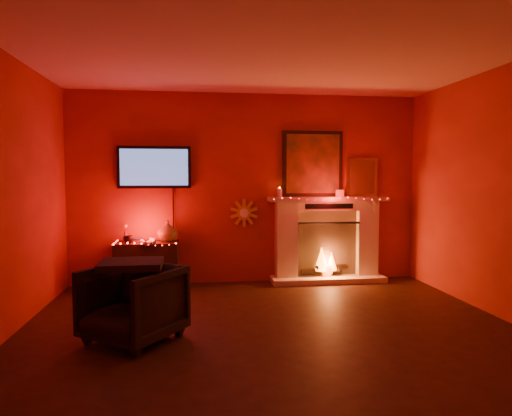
{
  "coord_description": "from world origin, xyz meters",
  "views": [
    {
      "loc": [
        -0.74,
        -4.0,
        1.53
      ],
      "look_at": [
        0.02,
        1.7,
        1.12
      ],
      "focal_mm": 32.0,
      "sensor_mm": 36.0,
      "label": 1
    }
  ],
  "objects_px": {
    "sunburst_clock": "(244,213)",
    "console_table": "(148,261)",
    "tv": "(154,167)",
    "armchair": "(133,304)",
    "fireplace": "(326,231)"
  },
  "relations": [
    {
      "from": "sunburst_clock",
      "to": "console_table",
      "type": "bearing_deg",
      "value": -170.67
    },
    {
      "from": "tv",
      "to": "armchair",
      "type": "xyz_separation_m",
      "value": [
        -0.02,
        -2.21,
        -1.3
      ]
    },
    {
      "from": "tv",
      "to": "sunburst_clock",
      "type": "xyz_separation_m",
      "value": [
        1.25,
        0.03,
        -0.65
      ]
    },
    {
      "from": "console_table",
      "to": "armchair",
      "type": "relative_size",
      "value": 1.2
    },
    {
      "from": "fireplace",
      "to": "console_table",
      "type": "height_order",
      "value": "fireplace"
    },
    {
      "from": "console_table",
      "to": "sunburst_clock",
      "type": "bearing_deg",
      "value": 9.33
    },
    {
      "from": "fireplace",
      "to": "sunburst_clock",
      "type": "xyz_separation_m",
      "value": [
        -1.19,
        0.09,
        0.28
      ]
    },
    {
      "from": "console_table",
      "to": "armchair",
      "type": "xyz_separation_m",
      "value": [
        0.06,
        -2.01,
        -0.02
      ]
    },
    {
      "from": "sunburst_clock",
      "to": "armchair",
      "type": "relative_size",
      "value": 0.52
    },
    {
      "from": "fireplace",
      "to": "console_table",
      "type": "distance_m",
      "value": 2.55
    },
    {
      "from": "sunburst_clock",
      "to": "console_table",
      "type": "distance_m",
      "value": 1.49
    },
    {
      "from": "armchair",
      "to": "console_table",
      "type": "bearing_deg",
      "value": 128.05
    },
    {
      "from": "tv",
      "to": "armchair",
      "type": "bearing_deg",
      "value": -90.59
    },
    {
      "from": "sunburst_clock",
      "to": "fireplace",
      "type": "bearing_deg",
      "value": -4.37
    },
    {
      "from": "tv",
      "to": "console_table",
      "type": "height_order",
      "value": "tv"
    }
  ]
}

